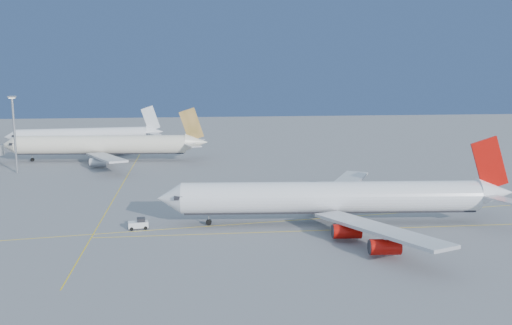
# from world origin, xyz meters

# --- Properties ---
(ground) EXTENTS (500.00, 500.00, 0.00)m
(ground) POSITION_xyz_m (0.00, 0.00, 0.00)
(ground) COLOR slate
(ground) RESTS_ON ground
(taxiway_lines) EXTENTS (118.86, 140.00, 0.02)m
(taxiway_lines) POSITION_xyz_m (-14.71, 6.34, 0.01)
(taxiway_lines) COLOR yellow
(taxiway_lines) RESTS_ON ground
(airliner_virgin) EXTENTS (73.97, 66.27, 18.24)m
(airliner_virgin) POSITION_xyz_m (9.17, -9.51, 5.50)
(airliner_virgin) COLOR white
(airliner_virgin) RESTS_ON ground
(airliner_etihad) EXTENTS (70.73, 65.17, 18.45)m
(airliner_etihad) POSITION_xyz_m (-50.12, 77.58, 5.62)
(airliner_etihad) COLOR silver
(airliner_etihad) RESTS_ON ground
(airliner_third) EXTENTS (61.75, 56.60, 16.56)m
(airliner_third) POSITION_xyz_m (-62.79, 112.52, 5.01)
(airliner_third) COLOR white
(airliner_third) RESTS_ON ground
(pushback_tug) EXTENTS (4.16, 2.87, 2.20)m
(pushback_tug) POSITION_xyz_m (-31.50, -8.70, 1.02)
(pushback_tug) COLOR white
(pushback_tug) RESTS_ON ground
(light_mast) EXTENTS (2.03, 2.03, 23.49)m
(light_mast) POSITION_xyz_m (-74.12, 57.74, 13.86)
(light_mast) COLOR gray
(light_mast) RESTS_ON ground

